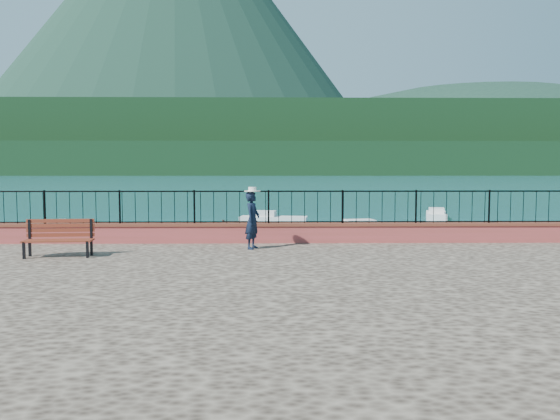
{
  "coord_description": "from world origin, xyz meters",
  "views": [
    {
      "loc": [
        -0.24,
        -12.44,
        3.38
      ],
      "look_at": [
        0.01,
        2.0,
        2.3
      ],
      "focal_mm": 35.0,
      "sensor_mm": 36.0,
      "label": 1
    }
  ],
  "objects_px": {
    "boat_0": "(85,241)",
    "boat_3": "(64,227)",
    "boat_4": "(274,217)",
    "park_bench": "(59,246)",
    "boat_2": "(371,226)",
    "person": "(252,220)",
    "boat_1": "(324,231)",
    "boat_5": "(436,213)"
  },
  "relations": [
    {
      "from": "boat_0",
      "to": "boat_4",
      "type": "xyz_separation_m",
      "value": [
        7.94,
        11.38,
        0.0
      ]
    },
    {
      "from": "boat_2",
      "to": "boat_3",
      "type": "bearing_deg",
      "value": 168.44
    },
    {
      "from": "person",
      "to": "boat_2",
      "type": "height_order",
      "value": "person"
    },
    {
      "from": "person",
      "to": "boat_2",
      "type": "bearing_deg",
      "value": -4.53
    },
    {
      "from": "boat_1",
      "to": "boat_4",
      "type": "bearing_deg",
      "value": 127.28
    },
    {
      "from": "boat_4",
      "to": "boat_3",
      "type": "bearing_deg",
      "value": -143.48
    },
    {
      "from": "boat_0",
      "to": "boat_3",
      "type": "bearing_deg",
      "value": 98.64
    },
    {
      "from": "person",
      "to": "boat_5",
      "type": "relative_size",
      "value": 0.4
    },
    {
      "from": "boat_0",
      "to": "boat_3",
      "type": "distance_m",
      "value": 6.39
    },
    {
      "from": "person",
      "to": "boat_1",
      "type": "distance_m",
      "value": 11.74
    },
    {
      "from": "boat_2",
      "to": "boat_0",
      "type": "bearing_deg",
      "value": -168.05
    },
    {
      "from": "boat_0",
      "to": "boat_1",
      "type": "bearing_deg",
      "value": -1.04
    },
    {
      "from": "boat_2",
      "to": "boat_5",
      "type": "bearing_deg",
      "value": 44.41
    },
    {
      "from": "boat_4",
      "to": "boat_1",
      "type": "bearing_deg",
      "value": -64.44
    },
    {
      "from": "park_bench",
      "to": "boat_3",
      "type": "relative_size",
      "value": 0.43
    },
    {
      "from": "boat_3",
      "to": "boat_5",
      "type": "height_order",
      "value": "same"
    },
    {
      "from": "boat_4",
      "to": "park_bench",
      "type": "bearing_deg",
      "value": -96.08
    },
    {
      "from": "park_bench",
      "to": "boat_4",
      "type": "distance_m",
      "value": 21.26
    },
    {
      "from": "person",
      "to": "boat_1",
      "type": "xyz_separation_m",
      "value": [
        3.09,
        11.22,
        -1.59
      ]
    },
    {
      "from": "boat_2",
      "to": "boat_5",
      "type": "height_order",
      "value": "same"
    },
    {
      "from": "person",
      "to": "boat_0",
      "type": "distance_m",
      "value": 10.8
    },
    {
      "from": "boat_2",
      "to": "boat_3",
      "type": "height_order",
      "value": "same"
    },
    {
      "from": "boat_0",
      "to": "boat_3",
      "type": "relative_size",
      "value": 0.82
    },
    {
      "from": "boat_2",
      "to": "boat_3",
      "type": "xyz_separation_m",
      "value": [
        -15.96,
        0.15,
        0.0
      ]
    },
    {
      "from": "boat_2",
      "to": "boat_1",
      "type": "bearing_deg",
      "value": -152.08
    },
    {
      "from": "boat_1",
      "to": "boat_3",
      "type": "xyz_separation_m",
      "value": [
        -13.32,
        2.29,
        0.0
      ]
    },
    {
      "from": "person",
      "to": "boat_3",
      "type": "bearing_deg",
      "value": 55.85
    },
    {
      "from": "park_bench",
      "to": "boat_4",
      "type": "relative_size",
      "value": 0.41
    },
    {
      "from": "boat_1",
      "to": "boat_2",
      "type": "relative_size",
      "value": 0.99
    },
    {
      "from": "park_bench",
      "to": "person",
      "type": "bearing_deg",
      "value": 10.48
    },
    {
      "from": "boat_2",
      "to": "boat_4",
      "type": "bearing_deg",
      "value": 119.67
    },
    {
      "from": "park_bench",
      "to": "boat_0",
      "type": "relative_size",
      "value": 0.52
    },
    {
      "from": "boat_1",
      "to": "park_bench",
      "type": "bearing_deg",
      "value": -101.63
    },
    {
      "from": "boat_1",
      "to": "boat_3",
      "type": "distance_m",
      "value": 13.51
    },
    {
      "from": "person",
      "to": "boat_1",
      "type": "height_order",
      "value": "person"
    },
    {
      "from": "boat_5",
      "to": "boat_4",
      "type": "bearing_deg",
      "value": 120.84
    },
    {
      "from": "boat_0",
      "to": "boat_4",
      "type": "height_order",
      "value": "same"
    },
    {
      "from": "boat_1",
      "to": "boat_4",
      "type": "distance_m",
      "value": 8.36
    },
    {
      "from": "boat_4",
      "to": "boat_5",
      "type": "height_order",
      "value": "same"
    },
    {
      "from": "person",
      "to": "boat_5",
      "type": "bearing_deg",
      "value": -9.36
    },
    {
      "from": "boat_4",
      "to": "boat_5",
      "type": "xyz_separation_m",
      "value": [
        11.19,
        3.04,
        0.0
      ]
    },
    {
      "from": "park_bench",
      "to": "boat_1",
      "type": "xyz_separation_m",
      "value": [
        7.88,
        12.51,
        -1.08
      ]
    }
  ]
}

